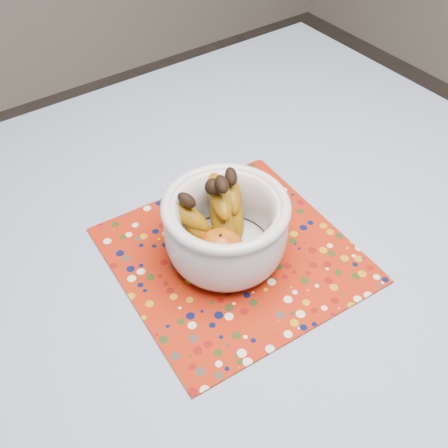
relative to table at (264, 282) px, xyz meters
name	(u,v)px	position (x,y,z in m)	size (l,w,h in m)	color
table	(264,282)	(0.00, 0.00, 0.00)	(1.20, 1.20, 0.75)	brown
tablecloth	(266,252)	(0.00, 0.00, 0.08)	(1.32, 1.32, 0.01)	slate
placemat	(233,254)	(-0.05, 0.02, 0.09)	(0.38, 0.38, 0.00)	#961A08
fruit_bowl	(223,223)	(-0.07, 0.04, 0.16)	(0.21, 0.21, 0.16)	silver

